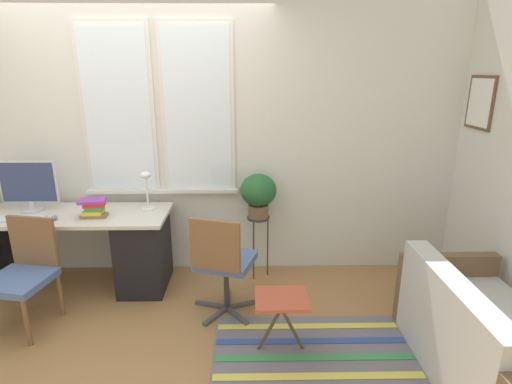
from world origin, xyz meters
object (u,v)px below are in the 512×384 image
at_px(office_chair_swivel, 223,261).
at_px(mouse, 54,218).
at_px(potted_plant, 258,193).
at_px(monitor, 29,185).
at_px(keyboard, 18,219).
at_px(couch_loveseat, 486,345).
at_px(folding_stool, 282,303).
at_px(book_stack, 94,208).
at_px(desk_chair_wooden, 23,272).
at_px(plant_stand, 258,226).
at_px(desk_lamp, 146,183).

bearing_deg(office_chair_swivel, mouse, 5.06).
bearing_deg(potted_plant, monitor, -177.57).
distance_m(monitor, keyboard, 0.33).
bearing_deg(potted_plant, mouse, -169.17).
distance_m(couch_loveseat, potted_plant, 2.10).
bearing_deg(potted_plant, couch_loveseat, -44.69).
bearing_deg(office_chair_swivel, monitor, -0.35).
height_order(keyboard, mouse, mouse).
relative_size(couch_loveseat, folding_stool, 3.19).
xyz_separation_m(book_stack, office_chair_swivel, (1.13, -0.39, -0.33)).
relative_size(desk_chair_wooden, folding_stool, 1.95).
height_order(plant_stand, potted_plant, potted_plant).
height_order(book_stack, couch_loveseat, book_stack).
xyz_separation_m(desk_lamp, plant_stand, (1.01, 0.07, -0.45)).
bearing_deg(keyboard, mouse, -0.99).
relative_size(desk_lamp, folding_stool, 0.82).
relative_size(monitor, potted_plant, 1.21).
bearing_deg(potted_plant, desk_lamp, -175.94).
height_order(monitor, desk_chair_wooden, monitor).
relative_size(mouse, folding_stool, 0.17).
relative_size(book_stack, desk_chair_wooden, 0.28).
distance_m(monitor, desk_chair_wooden, 0.85).
relative_size(book_stack, couch_loveseat, 0.17).
bearing_deg(keyboard, plant_stand, 9.07).
xyz_separation_m(keyboard, couch_loveseat, (3.49, -1.09, -0.47)).
xyz_separation_m(book_stack, plant_stand, (1.43, 0.26, -0.28)).
bearing_deg(mouse, potted_plant, 10.83).
relative_size(couch_loveseat, plant_stand, 2.24).
xyz_separation_m(keyboard, desk_lamp, (1.05, 0.26, 0.24)).
distance_m(plant_stand, potted_plant, 0.34).
distance_m(plant_stand, folding_stool, 1.12).
height_order(desk_lamp, office_chair_swivel, desk_lamp).
xyz_separation_m(monitor, book_stack, (0.63, -0.18, -0.16)).
bearing_deg(mouse, office_chair_swivel, -12.42).
height_order(mouse, desk_chair_wooden, desk_chair_wooden).
bearing_deg(desk_chair_wooden, plant_stand, 32.58).
distance_m(monitor, desk_lamp, 1.05).
bearing_deg(monitor, plant_stand, 2.43).
xyz_separation_m(book_stack, couch_loveseat, (2.87, -1.15, -0.55)).
bearing_deg(monitor, potted_plant, 2.43).
height_order(desk_lamp, folding_stool, desk_lamp).
height_order(keyboard, desk_lamp, desk_lamp).
relative_size(potted_plant, folding_stool, 0.96).
relative_size(office_chair_swivel, potted_plant, 2.15).
height_order(mouse, plant_stand, mouse).
bearing_deg(monitor, couch_loveseat, -20.84).
bearing_deg(couch_loveseat, plant_stand, 45.31).
height_order(keyboard, folding_stool, keyboard).
bearing_deg(folding_stool, potted_plant, 97.15).
relative_size(keyboard, potted_plant, 1.03).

